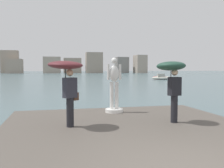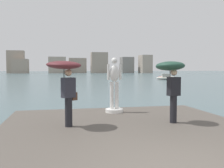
{
  "view_description": "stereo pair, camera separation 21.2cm",
  "coord_description": "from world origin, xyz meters",
  "px_view_note": "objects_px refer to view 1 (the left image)",
  "views": [
    {
      "loc": [
        -2.14,
        -3.73,
        2.14
      ],
      "look_at": [
        0.0,
        5.59,
        1.55
      ],
      "focal_mm": 39.43,
      "sensor_mm": 36.0,
      "label": 1
    },
    {
      "loc": [
        -1.93,
        -3.78,
        2.14
      ],
      "look_at": [
        0.0,
        5.59,
        1.55
      ],
      "focal_mm": 39.43,
      "sensor_mm": 36.0,
      "label": 2
    }
  ],
  "objects_px": {
    "statue_white_figure": "(114,90)",
    "onlooker_right": "(172,75)",
    "boat_mid": "(160,77)",
    "onlooker_left": "(67,75)",
    "boat_near": "(162,78)"
  },
  "relations": [
    {
      "from": "statue_white_figure",
      "to": "onlooker_left",
      "type": "distance_m",
      "value": 2.98
    },
    {
      "from": "onlooker_left",
      "to": "boat_near",
      "type": "height_order",
      "value": "onlooker_left"
    },
    {
      "from": "statue_white_figure",
      "to": "boat_mid",
      "type": "relative_size",
      "value": 0.47
    },
    {
      "from": "statue_white_figure",
      "to": "onlooker_right",
      "type": "distance_m",
      "value": 2.73
    },
    {
      "from": "statue_white_figure",
      "to": "boat_near",
      "type": "distance_m",
      "value": 40.1
    },
    {
      "from": "statue_white_figure",
      "to": "onlooker_left",
      "type": "bearing_deg",
      "value": -132.22
    },
    {
      "from": "statue_white_figure",
      "to": "onlooker_left",
      "type": "relative_size",
      "value": 1.09
    },
    {
      "from": "statue_white_figure",
      "to": "boat_mid",
      "type": "distance_m",
      "value": 45.67
    },
    {
      "from": "onlooker_left",
      "to": "onlooker_right",
      "type": "bearing_deg",
      "value": -1.96
    },
    {
      "from": "boat_near",
      "to": "boat_mid",
      "type": "bearing_deg",
      "value": 69.55
    },
    {
      "from": "statue_white_figure",
      "to": "boat_mid",
      "type": "height_order",
      "value": "statue_white_figure"
    },
    {
      "from": "onlooker_left",
      "to": "boat_mid",
      "type": "bearing_deg",
      "value": 62.69
    },
    {
      "from": "onlooker_left",
      "to": "boat_near",
      "type": "distance_m",
      "value": 42.93
    },
    {
      "from": "statue_white_figure",
      "to": "boat_mid",
      "type": "bearing_deg",
      "value": 63.62
    },
    {
      "from": "statue_white_figure",
      "to": "onlooker_right",
      "type": "height_order",
      "value": "statue_white_figure"
    }
  ]
}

